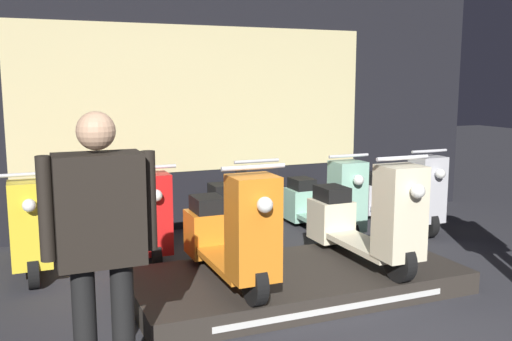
{
  "coord_description": "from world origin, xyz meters",
  "views": [
    {
      "loc": [
        -1.97,
        -2.64,
        1.77
      ],
      "look_at": [
        0.05,
        2.23,
        0.93
      ],
      "focal_mm": 40.0,
      "sensor_mm": 36.0,
      "label": 1
    }
  ],
  "objects": [
    {
      "name": "scooter_backrow_3",
      "position": [
        1.18,
        2.92,
        0.39
      ],
      "size": [
        0.47,
        1.52,
        1.01
      ],
      "color": "black",
      "rests_on": "ground_plane"
    },
    {
      "name": "scooter_backrow_4",
      "position": [
        2.23,
        2.92,
        0.39
      ],
      "size": [
        0.47,
        1.52,
        1.01
      ],
      "color": "black",
      "rests_on": "ground_plane"
    },
    {
      "name": "scooter_backrow_2",
      "position": [
        0.14,
        2.92,
        0.39
      ],
      "size": [
        0.47,
        1.52,
        1.01
      ],
      "color": "black",
      "rests_on": "ground_plane"
    },
    {
      "name": "scooter_display_right",
      "position": [
        0.74,
        1.43,
        0.58
      ],
      "size": [
        0.47,
        1.52,
        1.01
      ],
      "color": "black",
      "rests_on": "display_platform"
    },
    {
      "name": "display_platform",
      "position": [
        0.12,
        1.49,
        0.09
      ],
      "size": [
        2.77,
        1.28,
        0.19
      ],
      "color": "#2D2823",
      "rests_on": "ground_plane"
    },
    {
      "name": "person_left_browsing",
      "position": [
        -1.6,
        0.48,
        0.96
      ],
      "size": [
        0.63,
        0.26,
        1.61
      ],
      "color": "black",
      "rests_on": "ground_plane"
    },
    {
      "name": "shop_wall_back",
      "position": [
        0.0,
        3.89,
        1.6
      ],
      "size": [
        7.73,
        0.09,
        3.2
      ],
      "color": "black",
      "rests_on": "ground_plane"
    },
    {
      "name": "scooter_backrow_0",
      "position": [
        -1.95,
        2.92,
        0.39
      ],
      "size": [
        0.47,
        1.52,
        1.01
      ],
      "color": "black",
      "rests_on": "ground_plane"
    },
    {
      "name": "scooter_backrow_1",
      "position": [
        -0.9,
        2.92,
        0.39
      ],
      "size": [
        0.47,
        1.52,
        1.01
      ],
      "color": "black",
      "rests_on": "ground_plane"
    },
    {
      "name": "scooter_display_left",
      "position": [
        -0.5,
        1.43,
        0.58
      ],
      "size": [
        0.47,
        1.52,
        1.01
      ],
      "color": "black",
      "rests_on": "display_platform"
    }
  ]
}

